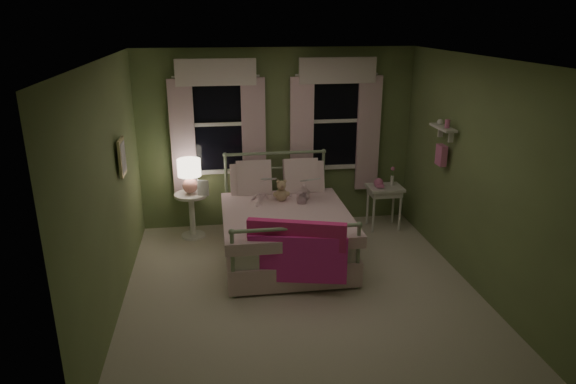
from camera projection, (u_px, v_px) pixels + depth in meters
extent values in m
plane|color=beige|center=(301.00, 289.00, 5.96)|extent=(4.20, 4.20, 0.00)
plane|color=white|center=(303.00, 59.00, 5.11)|extent=(4.20, 4.20, 0.00)
plane|color=#779056|center=(277.00, 139.00, 7.50)|extent=(4.00, 0.00, 4.00)
plane|color=#779056|center=(353.00, 274.00, 3.57)|extent=(4.00, 0.00, 4.00)
plane|color=#779056|center=(110.00, 191.00, 5.26)|extent=(0.00, 4.20, 4.20)
plane|color=#779056|center=(475.00, 175.00, 5.81)|extent=(0.00, 4.20, 4.20)
cube|color=white|center=(284.00, 226.00, 6.65)|extent=(1.44, 1.94, 0.26)
cube|color=white|center=(284.00, 243.00, 6.73)|extent=(1.54, 2.02, 0.30)
cube|color=white|center=(286.00, 218.00, 6.45)|extent=(1.58, 1.75, 0.14)
cylinder|color=#9EB793|center=(231.00, 238.00, 6.59)|extent=(0.04, 1.90, 0.04)
cylinder|color=#9EB793|center=(336.00, 232.00, 6.78)|extent=(0.04, 1.90, 0.04)
cylinder|color=#9EB793|center=(227.00, 193.00, 7.41)|extent=(0.04, 0.04, 1.15)
cylinder|color=#9EB793|center=(323.00, 189.00, 7.60)|extent=(0.04, 0.04, 1.15)
sphere|color=#9EB793|center=(225.00, 155.00, 7.22)|extent=(0.07, 0.07, 0.07)
sphere|color=#9EB793|center=(324.00, 151.00, 7.42)|extent=(0.07, 0.07, 0.07)
cylinder|color=#9EB793|center=(275.00, 153.00, 7.32)|extent=(1.42, 0.04, 0.04)
cylinder|color=#9EB793|center=(275.00, 168.00, 7.39)|extent=(1.38, 0.03, 0.03)
cylinder|color=#9EB793|center=(233.00, 265.00, 5.65)|extent=(0.04, 0.04, 0.80)
cylinder|color=#9EB793|center=(358.00, 257.00, 5.85)|extent=(0.04, 0.04, 0.80)
sphere|color=#9EB793|center=(232.00, 232.00, 5.52)|extent=(0.07, 0.07, 0.07)
sphere|color=#9EB793|center=(359.00, 225.00, 5.72)|extent=(0.07, 0.07, 0.07)
cylinder|color=#9EB793|center=(297.00, 228.00, 5.62)|extent=(1.42, 0.04, 0.04)
cube|color=white|center=(250.00, 183.00, 7.13)|extent=(0.55, 0.32, 0.57)
cube|color=white|center=(304.00, 181.00, 7.23)|extent=(0.55, 0.32, 0.57)
cube|color=white|center=(254.00, 178.00, 7.11)|extent=(0.48, 0.30, 0.51)
cube|color=white|center=(301.00, 176.00, 7.20)|extent=(0.48, 0.30, 0.51)
cube|color=#EC2E83|center=(297.00, 235.00, 5.64)|extent=(1.08, 0.42, 0.32)
cube|color=#FD31B3|center=(297.00, 260.00, 5.67)|extent=(1.08, 0.27, 0.55)
imported|color=#F7D1DD|center=(259.00, 180.00, 6.87)|extent=(0.28, 0.21, 0.70)
imported|color=#F7D1DD|center=(300.00, 178.00, 6.95)|extent=(0.37, 0.31, 0.70)
imported|color=beige|center=(261.00, 183.00, 6.62)|extent=(0.20, 0.12, 0.26)
imported|color=beige|center=(303.00, 184.00, 6.71)|extent=(0.21, 0.15, 0.26)
sphere|color=tan|center=(281.00, 195.00, 6.82)|extent=(0.17, 0.17, 0.17)
sphere|color=tan|center=(281.00, 185.00, 6.76)|extent=(0.12, 0.12, 0.12)
sphere|color=tan|center=(278.00, 181.00, 6.74)|extent=(0.05, 0.05, 0.05)
sphere|color=tan|center=(285.00, 181.00, 6.75)|extent=(0.05, 0.05, 0.05)
sphere|color=tan|center=(276.00, 194.00, 6.78)|extent=(0.07, 0.07, 0.07)
sphere|color=tan|center=(288.00, 194.00, 6.80)|extent=(0.07, 0.07, 0.07)
sphere|color=#8C6B51|center=(282.00, 187.00, 6.71)|extent=(0.04, 0.04, 0.04)
cylinder|color=white|center=(191.00, 195.00, 7.18)|extent=(0.46, 0.46, 0.04)
cylinder|color=white|center=(192.00, 216.00, 7.28)|extent=(0.08, 0.08, 0.60)
cylinder|color=white|center=(193.00, 235.00, 7.38)|extent=(0.34, 0.34, 0.03)
sphere|color=pink|center=(190.00, 185.00, 7.14)|extent=(0.21, 0.21, 0.21)
cylinder|color=pink|center=(190.00, 177.00, 7.10)|extent=(0.03, 0.03, 0.13)
cylinder|color=#FFEAC6|center=(189.00, 168.00, 7.05)|extent=(0.32, 0.32, 0.24)
imported|color=beige|center=(198.00, 195.00, 7.11)|extent=(0.23, 0.27, 0.02)
cube|color=white|center=(385.00, 188.00, 7.48)|extent=(0.50, 0.40, 0.04)
cube|color=white|center=(385.00, 192.00, 7.51)|extent=(0.44, 0.34, 0.08)
cylinder|color=white|center=(374.00, 213.00, 7.42)|extent=(0.04, 0.04, 0.60)
cylinder|color=white|center=(400.00, 211.00, 7.47)|extent=(0.04, 0.04, 0.60)
cylinder|color=white|center=(368.00, 205.00, 7.70)|extent=(0.04, 0.04, 0.60)
cylinder|color=white|center=(393.00, 204.00, 7.76)|extent=(0.04, 0.04, 0.60)
sphere|color=pink|center=(379.00, 183.00, 7.44)|extent=(0.14, 0.14, 0.14)
cube|color=pink|center=(380.00, 186.00, 7.37)|extent=(0.11, 0.06, 0.04)
cylinder|color=white|center=(392.00, 180.00, 7.52)|extent=(0.05, 0.05, 0.14)
cylinder|color=#4C7F3F|center=(393.00, 173.00, 7.48)|extent=(0.01, 0.01, 0.12)
sphere|color=pink|center=(393.00, 169.00, 7.46)|extent=(0.06, 0.06, 0.06)
cube|color=black|center=(218.00, 124.00, 7.29)|extent=(0.76, 0.02, 1.35)
cube|color=white|center=(216.00, 74.00, 7.04)|extent=(0.84, 0.05, 0.06)
cube|color=white|center=(220.00, 172.00, 7.50)|extent=(0.84, 0.05, 0.06)
cube|color=white|center=(189.00, 125.00, 7.22)|extent=(0.06, 0.05, 1.40)
cube|color=white|center=(246.00, 123.00, 7.32)|extent=(0.06, 0.05, 1.40)
cube|color=white|center=(218.00, 124.00, 7.27)|extent=(0.76, 0.04, 0.05)
cube|color=silver|center=(183.00, 140.00, 7.22)|extent=(0.34, 0.06, 1.70)
cube|color=silver|center=(254.00, 138.00, 7.36)|extent=(0.34, 0.06, 1.70)
cube|color=white|center=(216.00, 72.00, 6.97)|extent=(1.10, 0.08, 0.36)
cylinder|color=white|center=(216.00, 76.00, 7.03)|extent=(1.20, 0.03, 0.03)
cube|color=black|center=(335.00, 121.00, 7.52)|extent=(0.76, 0.02, 1.35)
cube|color=white|center=(336.00, 72.00, 7.27)|extent=(0.84, 0.05, 0.06)
cube|color=white|center=(334.00, 167.00, 7.73)|extent=(0.84, 0.05, 0.06)
cube|color=white|center=(308.00, 122.00, 7.45)|extent=(0.06, 0.05, 1.40)
cube|color=white|center=(362.00, 120.00, 7.56)|extent=(0.06, 0.05, 1.40)
cube|color=white|center=(335.00, 121.00, 7.50)|extent=(0.76, 0.04, 0.05)
cube|color=white|center=(302.00, 136.00, 7.46)|extent=(0.34, 0.06, 1.70)
cube|color=white|center=(368.00, 134.00, 7.59)|extent=(0.34, 0.06, 1.70)
cube|color=white|center=(338.00, 70.00, 7.20)|extent=(1.10, 0.08, 0.36)
cylinder|color=white|center=(337.00, 74.00, 7.26)|extent=(1.20, 0.03, 0.03)
cube|color=white|center=(443.00, 128.00, 6.32)|extent=(0.15, 0.50, 0.03)
cube|color=white|center=(451.00, 137.00, 6.21)|extent=(0.06, 0.03, 0.14)
cube|color=white|center=(441.00, 131.00, 6.49)|extent=(0.06, 0.03, 0.14)
cylinder|color=pink|center=(447.00, 124.00, 6.20)|extent=(0.06, 0.06, 0.10)
sphere|color=white|center=(440.00, 122.00, 6.40)|extent=(0.08, 0.08, 0.08)
cube|color=pink|center=(441.00, 155.00, 6.43)|extent=(0.08, 0.18, 0.26)
cube|color=beige|center=(122.00, 157.00, 5.76)|extent=(0.03, 0.32, 0.42)
cube|color=silver|center=(123.00, 157.00, 5.77)|extent=(0.01, 0.25, 0.34)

